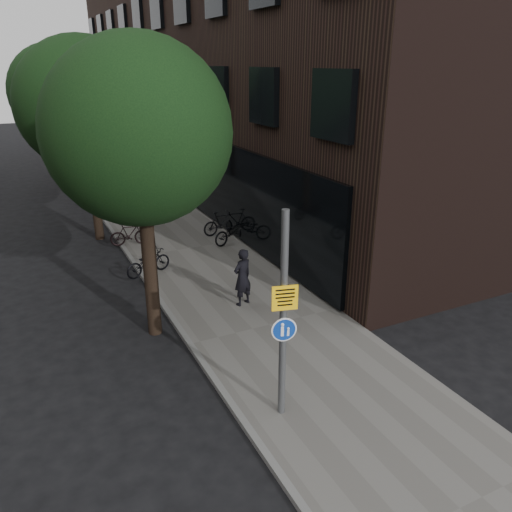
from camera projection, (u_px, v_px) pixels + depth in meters
ground at (330, 400)px, 10.74m from camera, size 120.00×120.00×0.00m
sidewalk at (190, 249)px, 19.19m from camera, size 4.50×60.00×0.12m
curb_edge at (131, 259)px, 18.27m from camera, size 0.15×60.00×0.13m
building_right_dark_brick at (249, 22)px, 29.35m from camera, size 12.00×40.00×18.00m
street_tree_near at (141, 139)px, 11.74m from camera, size 4.40×4.40×7.50m
street_tree_mid at (86, 110)px, 18.85m from camera, size 5.00×5.00×7.80m
street_tree_far at (60, 96)px, 26.38m from camera, size 5.00×5.00×7.80m
signpost at (283, 318)px, 9.43m from camera, size 0.49×0.15×4.30m
pedestrian at (242, 277)px, 14.44m from camera, size 0.73×0.59×1.73m
parked_bike_facade_near at (233, 231)px, 19.56m from camera, size 1.92×1.16×0.95m
parked_bike_facade_far at (222, 223)px, 20.53m from camera, size 1.68×0.63×0.99m
parked_bike_curb_near at (148, 262)px, 16.65m from camera, size 1.77×1.11×0.88m
parked_bike_curb_far at (130, 234)px, 19.33m from camera, size 1.54×0.62×0.90m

